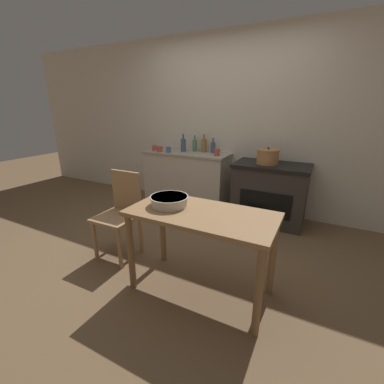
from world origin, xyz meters
TOP-DOWN VIEW (x-y plane):
  - ground_plane at (0.00, 0.00)m, footprint 14.00×14.00m
  - wall_back at (0.00, 1.58)m, footprint 8.00×0.07m
  - counter_cabinet at (-0.56, 1.31)m, footprint 1.36×0.52m
  - stove at (0.76, 1.26)m, footprint 0.97×0.61m
  - work_table at (0.55, -0.48)m, footprint 1.18×0.59m
  - chair at (-0.47, -0.32)m, footprint 0.40×0.40m
  - flour_sack at (0.64, 0.77)m, footprint 0.26×0.18m
  - stock_pot at (0.69, 1.23)m, footprint 0.29×0.29m
  - mixing_bowl_large at (0.24, -0.47)m, footprint 0.32×0.32m
  - bottle_far_left at (-0.17, 1.43)m, footprint 0.07×0.07m
  - bottle_left at (-0.48, 1.43)m, footprint 0.07×0.07m
  - bottle_mid_left at (-0.32, 1.44)m, footprint 0.08×0.08m
  - bottle_center_left at (-0.63, 1.33)m, footprint 0.08×0.08m
  - cup_center at (-0.03, 1.24)m, footprint 0.09×0.09m
  - cup_center_right at (-0.79, 1.16)m, footprint 0.08×0.08m
  - cup_mid_right at (-1.10, 1.21)m, footprint 0.07×0.07m
  - cup_right at (-0.94, 1.14)m, footprint 0.09×0.09m

SIDE VIEW (x-z plane):
  - ground_plane at x=0.00m, z-range 0.00..0.00m
  - flour_sack at x=0.64m, z-range 0.00..0.30m
  - stove at x=0.76m, z-range 0.00..0.82m
  - counter_cabinet at x=-0.56m, z-range 0.00..0.86m
  - chair at x=-0.47m, z-range 0.04..0.94m
  - work_table at x=0.55m, z-range 0.25..1.00m
  - mixing_bowl_large at x=0.24m, z-range 0.75..0.83m
  - cup_mid_right at x=-1.10m, z-range 0.86..0.94m
  - cup_right at x=-0.94m, z-range 0.86..0.95m
  - cup_center_right at x=-0.79m, z-range 0.86..0.95m
  - cup_center at x=-0.03m, z-range 0.86..0.96m
  - stock_pot at x=0.69m, z-range 0.80..1.02m
  - bottle_far_left at x=-0.17m, z-range 0.84..1.06m
  - bottle_left at x=-0.48m, z-range 0.83..1.08m
  - bottle_center_left at x=-0.63m, z-range 0.83..1.10m
  - bottle_mid_left at x=-0.32m, z-range 0.83..1.10m
  - wall_back at x=0.00m, z-range 0.00..2.55m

